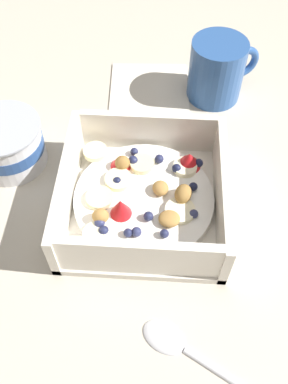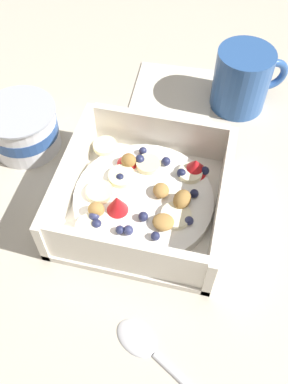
{
  "view_description": "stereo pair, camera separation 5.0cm",
  "coord_description": "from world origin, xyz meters",
  "px_view_note": "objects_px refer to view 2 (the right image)",
  "views": [
    {
      "loc": [
        -0.29,
        -0.02,
        0.44
      ],
      "look_at": [
        0.0,
        -0.01,
        0.03
      ],
      "focal_mm": 39.43,
      "sensor_mm": 36.0,
      "label": 1
    },
    {
      "loc": [
        -0.28,
        -0.07,
        0.44
      ],
      "look_at": [
        0.0,
        -0.01,
        0.03
      ],
      "focal_mm": 39.43,
      "sensor_mm": 36.0,
      "label": 2
    }
  ],
  "objects_px": {
    "yogurt_cup": "(23,128)",
    "folded_napkin": "(173,90)",
    "coffee_mug": "(243,79)",
    "fruit_bowl": "(144,196)",
    "spoon": "(156,355)"
  },
  "relations": [
    {
      "from": "yogurt_cup",
      "to": "folded_napkin",
      "type": "xyz_separation_m",
      "value": [
        0.16,
        -0.18,
        -0.03
      ]
    },
    {
      "from": "yogurt_cup",
      "to": "folded_napkin",
      "type": "height_order",
      "value": "yogurt_cup"
    },
    {
      "from": "yogurt_cup",
      "to": "coffee_mug",
      "type": "relative_size",
      "value": 0.92
    },
    {
      "from": "fruit_bowl",
      "to": "yogurt_cup",
      "type": "xyz_separation_m",
      "value": [
        0.06,
        0.18,
        0.01
      ]
    },
    {
      "from": "yogurt_cup",
      "to": "folded_napkin",
      "type": "relative_size",
      "value": 0.81
    },
    {
      "from": "yogurt_cup",
      "to": "spoon",
      "type": "bearing_deg",
      "value": -135.4
    },
    {
      "from": "folded_napkin",
      "to": "fruit_bowl",
      "type": "bearing_deg",
      "value": -178.77
    },
    {
      "from": "spoon",
      "to": "yogurt_cup",
      "type": "relative_size",
      "value": 1.64
    },
    {
      "from": "spoon",
      "to": "folded_napkin",
      "type": "relative_size",
      "value": 1.33
    },
    {
      "from": "fruit_bowl",
      "to": "spoon",
      "type": "distance_m",
      "value": 0.18
    },
    {
      "from": "yogurt_cup",
      "to": "coffee_mug",
      "type": "height_order",
      "value": "coffee_mug"
    },
    {
      "from": "fruit_bowl",
      "to": "yogurt_cup",
      "type": "height_order",
      "value": "fruit_bowl"
    },
    {
      "from": "coffee_mug",
      "to": "folded_napkin",
      "type": "height_order",
      "value": "coffee_mug"
    },
    {
      "from": "fruit_bowl",
      "to": "coffee_mug",
      "type": "bearing_deg",
      "value": -23.83
    },
    {
      "from": "yogurt_cup",
      "to": "coffee_mug",
      "type": "distance_m",
      "value": 0.31
    }
  ]
}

